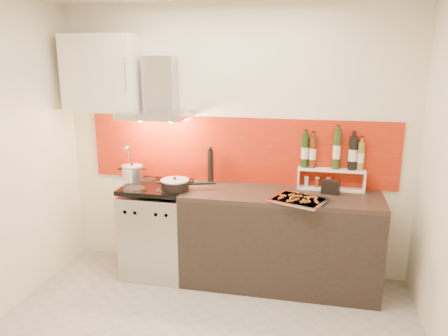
% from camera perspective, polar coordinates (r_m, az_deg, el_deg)
% --- Properties ---
extents(back_wall, '(3.40, 0.02, 2.60)m').
position_cam_1_polar(back_wall, '(4.25, 1.28, 3.44)').
color(back_wall, silver).
rests_on(back_wall, ground).
extents(backsplash, '(3.00, 0.02, 0.64)m').
position_cam_1_polar(backsplash, '(4.24, 1.90, 2.32)').
color(backsplash, '#981808').
rests_on(backsplash, back_wall).
extents(range_stove, '(0.60, 0.60, 0.91)m').
position_cam_1_polar(range_stove, '(4.40, -8.63, -8.03)').
color(range_stove, '#B7B7BA').
rests_on(range_stove, ground).
extents(counter, '(1.80, 0.60, 0.90)m').
position_cam_1_polar(counter, '(4.15, 7.29, -9.25)').
color(counter, black).
rests_on(counter, ground).
extents(range_hood, '(0.62, 0.50, 0.61)m').
position_cam_1_polar(range_hood, '(4.22, -8.62, 9.28)').
color(range_hood, '#B7B7BA').
rests_on(range_hood, back_wall).
extents(upper_cabinet, '(0.70, 0.35, 0.72)m').
position_cam_1_polar(upper_cabinet, '(4.42, -15.61, 11.84)').
color(upper_cabinet, silver).
rests_on(upper_cabinet, back_wall).
extents(stock_pot, '(0.20, 0.20, 0.18)m').
position_cam_1_polar(stock_pot, '(4.41, -11.86, -0.63)').
color(stock_pot, '#B7B7BA').
rests_on(stock_pot, range_stove).
extents(saute_pan, '(0.50, 0.27, 0.12)m').
position_cam_1_polar(saute_pan, '(4.06, -6.31, -2.14)').
color(saute_pan, black).
rests_on(saute_pan, range_stove).
extents(utensil_jar, '(0.08, 0.12, 0.39)m').
position_cam_1_polar(utensil_jar, '(4.34, -12.29, -0.52)').
color(utensil_jar, silver).
rests_on(utensil_jar, range_stove).
extents(pepper_mill, '(0.06, 0.06, 0.36)m').
position_cam_1_polar(pepper_mill, '(4.25, -1.79, 0.35)').
color(pepper_mill, black).
rests_on(pepper_mill, counter).
extents(step_shelf, '(0.61, 0.17, 0.55)m').
position_cam_1_polar(step_shelf, '(4.15, 13.93, 0.64)').
color(step_shelf, white).
rests_on(step_shelf, counter).
extents(caddy_box, '(0.17, 0.10, 0.14)m').
position_cam_1_polar(caddy_box, '(4.05, 13.75, -2.48)').
color(caddy_box, black).
rests_on(caddy_box, counter).
extents(baking_tray, '(0.55, 0.49, 0.03)m').
position_cam_1_polar(baking_tray, '(3.80, 9.72, -4.12)').
color(baking_tray, silver).
rests_on(baking_tray, counter).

